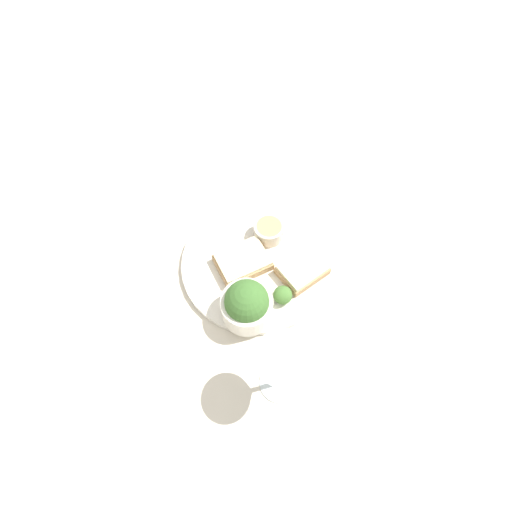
{
  "coord_description": "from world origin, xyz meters",
  "views": [
    {
      "loc": [
        -0.11,
        -0.35,
        0.68
      ],
      "look_at": [
        0.0,
        0.0,
        0.03
      ],
      "focal_mm": 28.0,
      "sensor_mm": 36.0,
      "label": 1
    }
  ],
  "objects_px": {
    "sauce_ramekin": "(269,230)",
    "cheese_toast_near": "(243,262)",
    "wine_glass": "(283,366)",
    "cheese_toast_far": "(302,270)",
    "salad_bowl": "(247,304)"
  },
  "relations": [
    {
      "from": "sauce_ramekin",
      "to": "cheese_toast_near",
      "type": "distance_m",
      "value": 0.08
    },
    {
      "from": "wine_glass",
      "to": "cheese_toast_far",
      "type": "bearing_deg",
      "value": 59.33
    },
    {
      "from": "cheese_toast_far",
      "to": "wine_glass",
      "type": "height_order",
      "value": "wine_glass"
    },
    {
      "from": "cheese_toast_near",
      "to": "cheese_toast_far",
      "type": "height_order",
      "value": "same"
    },
    {
      "from": "cheese_toast_far",
      "to": "wine_glass",
      "type": "bearing_deg",
      "value": -120.67
    },
    {
      "from": "sauce_ramekin",
      "to": "cheese_toast_far",
      "type": "relative_size",
      "value": 0.59
    },
    {
      "from": "salad_bowl",
      "to": "cheese_toast_far",
      "type": "relative_size",
      "value": 0.89
    },
    {
      "from": "cheese_toast_near",
      "to": "cheese_toast_far",
      "type": "distance_m",
      "value": 0.11
    },
    {
      "from": "salad_bowl",
      "to": "cheese_toast_near",
      "type": "height_order",
      "value": "salad_bowl"
    },
    {
      "from": "sauce_ramekin",
      "to": "cheese_toast_far",
      "type": "height_order",
      "value": "sauce_ramekin"
    },
    {
      "from": "sauce_ramekin",
      "to": "cheese_toast_far",
      "type": "bearing_deg",
      "value": -71.1
    },
    {
      "from": "cheese_toast_near",
      "to": "wine_glass",
      "type": "xyz_separation_m",
      "value": [
        -0.0,
        -0.23,
        0.08
      ]
    },
    {
      "from": "cheese_toast_near",
      "to": "wine_glass",
      "type": "distance_m",
      "value": 0.24
    },
    {
      "from": "cheese_toast_near",
      "to": "wine_glass",
      "type": "bearing_deg",
      "value": -90.82
    },
    {
      "from": "cheese_toast_near",
      "to": "cheese_toast_far",
      "type": "xyz_separation_m",
      "value": [
        0.1,
        -0.05,
        -0.0
      ]
    }
  ]
}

